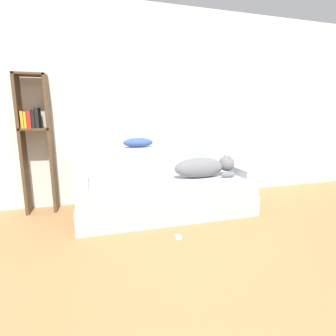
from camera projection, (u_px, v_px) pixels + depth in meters
name	position (u px, v px, depth m)	size (l,w,h in m)	color
wall_back	(140.00, 106.00, 3.70)	(8.04, 0.06, 2.70)	silver
couch	(166.00, 196.00, 3.31)	(2.16, 0.88, 0.45)	#B2B7BC
couch_backrest	(158.00, 159.00, 3.58)	(2.12, 0.15, 0.36)	#B2B7BC
couch_arm_left	(81.00, 180.00, 2.97)	(0.15, 0.69, 0.10)	#B2B7BC
couch_arm_right	(237.00, 170.00, 3.53)	(0.15, 0.69, 0.10)	#B2B7BC
dog	(205.00, 167.00, 3.30)	(0.80, 0.26, 0.28)	slate
laptop	(153.00, 180.00, 3.16)	(0.40, 0.33, 0.02)	silver
throw_pillow	(138.00, 143.00, 3.45)	(0.39, 0.20, 0.12)	#335199
bookshelf	(36.00, 137.00, 3.23)	(0.36, 0.26, 1.71)	#4C3823
power_adapter	(178.00, 237.00, 2.65)	(0.06, 0.06, 0.03)	white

